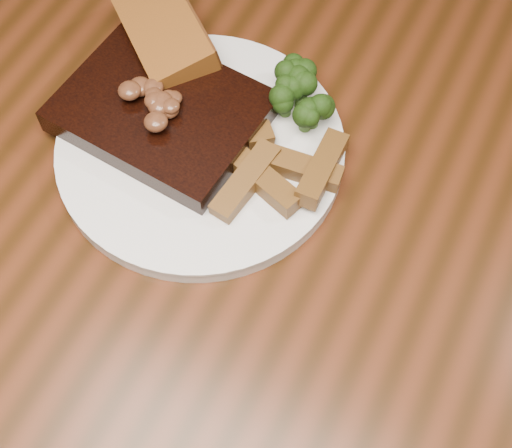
{
  "coord_description": "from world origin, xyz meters",
  "views": [
    {
      "loc": [
        0.15,
        -0.26,
        1.31
      ],
      "look_at": [
        0.02,
        0.0,
        0.78
      ],
      "focal_mm": 50.0,
      "sensor_mm": 36.0,
      "label": 1
    }
  ],
  "objects_px": {
    "dining_table": "(237,277)",
    "plate": "(201,149)",
    "steak": "(162,112)",
    "potato_wedges": "(275,164)",
    "garlic_bread": "(167,48)"
  },
  "relations": [
    {
      "from": "garlic_bread",
      "to": "potato_wedges",
      "type": "distance_m",
      "value": 0.17
    },
    {
      "from": "dining_table",
      "to": "plate",
      "type": "distance_m",
      "value": 0.14
    },
    {
      "from": "dining_table",
      "to": "steak",
      "type": "xyz_separation_m",
      "value": [
        -0.11,
        0.07,
        0.12
      ]
    },
    {
      "from": "plate",
      "to": "potato_wedges",
      "type": "bearing_deg",
      "value": 4.11
    },
    {
      "from": "dining_table",
      "to": "garlic_bread",
      "type": "relative_size",
      "value": 13.56
    },
    {
      "from": "dining_table",
      "to": "plate",
      "type": "height_order",
      "value": "plate"
    },
    {
      "from": "dining_table",
      "to": "steak",
      "type": "height_order",
      "value": "steak"
    },
    {
      "from": "steak",
      "to": "plate",
      "type": "bearing_deg",
      "value": -7.19
    },
    {
      "from": "plate",
      "to": "potato_wedges",
      "type": "relative_size",
      "value": 2.53
    },
    {
      "from": "dining_table",
      "to": "plate",
      "type": "bearing_deg",
      "value": 137.31
    },
    {
      "from": "garlic_bread",
      "to": "potato_wedges",
      "type": "height_order",
      "value": "garlic_bread"
    },
    {
      "from": "steak",
      "to": "potato_wedges",
      "type": "xyz_separation_m",
      "value": [
        0.12,
        -0.0,
        -0.0
      ]
    },
    {
      "from": "plate",
      "to": "garlic_bread",
      "type": "distance_m",
      "value": 0.12
    },
    {
      "from": "potato_wedges",
      "to": "plate",
      "type": "bearing_deg",
      "value": -175.89
    },
    {
      "from": "steak",
      "to": "garlic_bread",
      "type": "bearing_deg",
      "value": 121.56
    }
  ]
}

